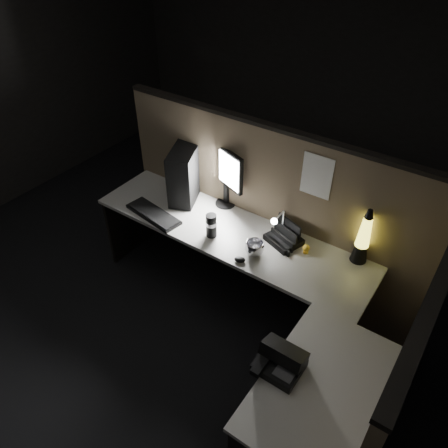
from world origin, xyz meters
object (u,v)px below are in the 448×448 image
Objects in this scene: lava_lamp at (363,240)px; desk_phone at (280,360)px; pc_tower at (185,173)px; monitor at (226,172)px; keyboard at (153,214)px.

lava_lamp reaches higher than desk_phone.
lava_lamp is (1.51, 0.07, -0.04)m from pc_tower.
monitor is 1.62m from desk_phone.
lava_lamp reaches higher than keyboard.
desk_phone is (1.48, -1.02, -0.17)m from pc_tower.
lava_lamp is 1.68× the size of desk_phone.
pc_tower is 0.90× the size of monitor.
lava_lamp is at bearing 18.23° from monitor.
keyboard is at bearing -119.23° from pc_tower.
monitor is 1.91× the size of desk_phone.
monitor reaches higher than lava_lamp.
pc_tower reaches higher than desk_phone.
pc_tower is 0.89× the size of keyboard.
monitor is 0.68m from keyboard.
pc_tower is 0.37m from monitor.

